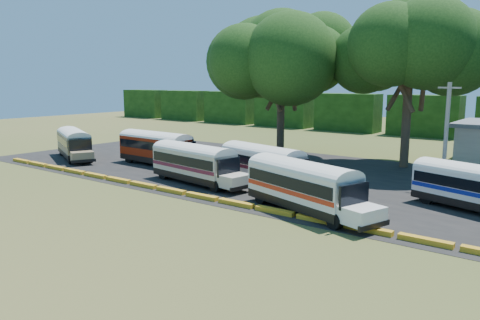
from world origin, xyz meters
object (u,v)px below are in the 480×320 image
Objects in this scene: bus_cream_west at (195,161)px; bus_red at (157,146)px; tree_west at (282,53)px; bus_beige at (74,142)px; bus_white_red at (304,183)px.

bus_red is at bearing 164.22° from bus_cream_west.
tree_west is at bearing 62.65° from bus_red.
bus_beige is 0.94× the size of bus_white_red.
bus_white_red is at bearing 18.40° from bus_beige.
bus_red is 0.99× the size of bus_white_red.
bus_red is at bearing -119.78° from tree_west.
bus_cream_west is at bearing -21.80° from bus_red.
bus_beige is at bearing -139.41° from tree_west.
tree_west reaches higher than bus_white_red.
tree_west is (16.51, 14.15, 9.16)m from bus_beige.
bus_white_red is at bearing -2.17° from bus_cream_west.
bus_white_red reaches higher than bus_beige.
tree_west is (6.65, 11.62, 9.06)m from bus_red.
tree_west reaches higher than bus_beige.
bus_white_red is (11.01, -2.07, 0.04)m from bus_cream_west.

